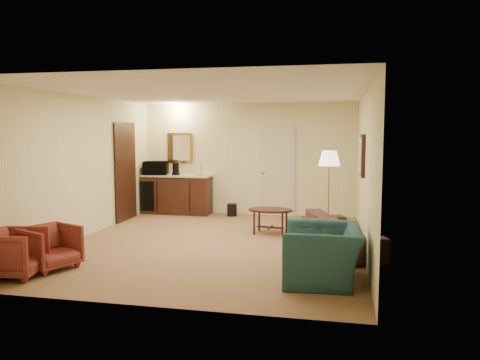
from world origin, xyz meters
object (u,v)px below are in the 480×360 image
(wetbar_cabinet, at_px, (177,194))
(sofa, at_px, (341,227))
(rose_chair_far, at_px, (14,251))
(floor_lamp, at_px, (329,191))
(rose_chair_near, at_px, (50,245))
(waste_bin, at_px, (232,210))
(teal_armchair, at_px, (323,244))
(coffee_table, at_px, (270,221))
(microwave, at_px, (156,167))
(coffee_maker, at_px, (176,169))

(wetbar_cabinet, distance_m, sofa, 4.68)
(rose_chair_far, xyz_separation_m, floor_lamp, (4.06, 3.76, 0.44))
(sofa, bearing_deg, rose_chair_near, 95.53)
(rose_chair_near, xyz_separation_m, waste_bin, (1.60, 4.58, -0.20))
(waste_bin, bearing_deg, wetbar_cabinet, 177.03)
(wetbar_cabinet, relative_size, rose_chair_far, 2.30)
(teal_armchair, bearing_deg, wetbar_cabinet, -143.84)
(coffee_table, bearing_deg, rose_chair_far, -132.05)
(waste_bin, bearing_deg, rose_chair_near, -109.25)
(rose_chair_near, bearing_deg, coffee_table, -20.74)
(sofa, bearing_deg, rose_chair_far, 98.79)
(rose_chair_near, relative_size, floor_lamp, 0.43)
(sofa, bearing_deg, wetbar_cabinet, 34.45)
(rose_chair_far, xyz_separation_m, waste_bin, (1.85, 5.01, -0.22))
(rose_chair_far, bearing_deg, waste_bin, -30.80)
(wetbar_cabinet, bearing_deg, waste_bin, -2.97)
(rose_chair_near, relative_size, microwave, 1.20)
(floor_lamp, distance_m, microwave, 4.26)
(wetbar_cabinet, xyz_separation_m, coffee_maker, (-0.01, -0.04, 0.60))
(teal_armchair, xyz_separation_m, floor_lamp, (0.01, 3.09, 0.30))
(teal_armchair, distance_m, coffee_maker, 5.67)
(waste_bin, distance_m, coffee_maker, 1.64)
(wetbar_cabinet, height_order, coffee_maker, coffee_maker)
(teal_armchair, relative_size, rose_chair_near, 1.63)
(rose_chair_near, relative_size, coffee_maker, 2.39)
(sofa, distance_m, coffee_maker, 4.71)
(rose_chair_near, bearing_deg, coffee_maker, 19.78)
(coffee_table, distance_m, microwave, 3.54)
(rose_chair_near, distance_m, waste_bin, 4.86)
(sofa, bearing_deg, waste_bin, 22.79)
(wetbar_cabinet, distance_m, floor_lamp, 3.81)
(wetbar_cabinet, bearing_deg, rose_chair_far, -95.62)
(rose_chair_far, xyz_separation_m, coffee_table, (2.99, 3.31, -0.11))
(sofa, relative_size, teal_armchair, 1.79)
(coffee_table, xyz_separation_m, floor_lamp, (1.07, 0.44, 0.55))
(rose_chair_far, distance_m, floor_lamp, 5.55)
(floor_lamp, relative_size, waste_bin, 5.63)
(rose_chair_far, distance_m, waste_bin, 5.34)
(floor_lamp, relative_size, microwave, 2.79)
(wetbar_cabinet, bearing_deg, microwave, -171.77)
(sofa, bearing_deg, coffee_table, 33.66)
(coffee_maker, bearing_deg, coffee_table, -17.02)
(sofa, relative_size, microwave, 3.52)
(coffee_table, bearing_deg, floor_lamp, 22.57)
(waste_bin, bearing_deg, coffee_table, -56.10)
(microwave, bearing_deg, coffee_maker, -9.54)
(rose_chair_near, height_order, microwave, microwave)
(teal_armchair, bearing_deg, rose_chair_near, -89.06)
(floor_lamp, height_order, coffee_maker, floor_lamp)
(wetbar_cabinet, height_order, microwave, microwave)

